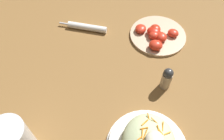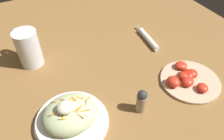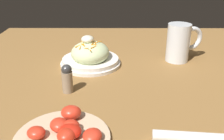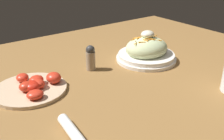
% 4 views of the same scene
% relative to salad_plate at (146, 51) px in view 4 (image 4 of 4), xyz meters
% --- Properties ---
extents(ground_plane, '(1.43, 1.43, 0.00)m').
position_rel_salad_plate_xyz_m(ground_plane, '(-0.17, -0.21, -0.03)').
color(ground_plane, olive).
extents(salad_plate, '(0.22, 0.22, 0.11)m').
position_rel_salad_plate_xyz_m(salad_plate, '(0.00, 0.00, 0.00)').
color(salad_plate, white).
rests_on(salad_plate, ground_plane).
extents(napkin_roll, '(0.04, 0.19, 0.02)m').
position_rel_salad_plate_xyz_m(napkin_roll, '(-0.44, -0.25, -0.02)').
color(napkin_roll, white).
rests_on(napkin_roll, ground_plane).
extents(tomato_plate, '(0.21, 0.21, 0.04)m').
position_rel_salad_plate_xyz_m(tomato_plate, '(-0.43, 0.02, -0.02)').
color(tomato_plate, '#D1B28E').
rests_on(tomato_plate, ground_plane).
extents(salt_shaker, '(0.03, 0.03, 0.09)m').
position_rel_salad_plate_xyz_m(salt_shaker, '(-0.21, 0.05, 0.01)').
color(salt_shaker, gray).
rests_on(salt_shaker, ground_plane).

